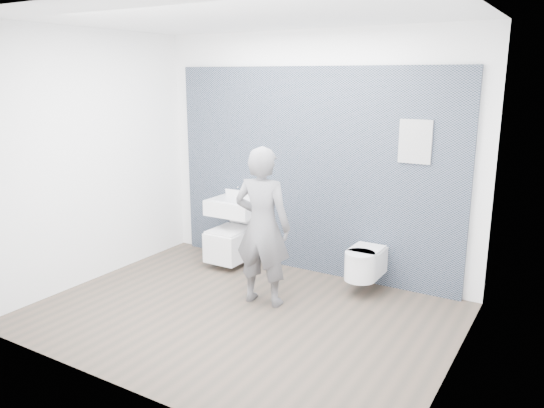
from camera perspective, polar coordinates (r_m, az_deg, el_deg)
The scene contains 8 objects.
ground at distance 5.35m, azimuth -3.38°, elevation -11.79°, with size 4.00×4.00×0.00m, color #4F4034.
room_shell at distance 4.86m, azimuth -3.67°, elevation 7.04°, with size 4.00×4.00×4.00m.
tile_wall at distance 6.52m, azimuth 3.97°, elevation -7.01°, with size 3.60×0.06×2.40m, color black.
washbasin at distance 6.53m, azimuth -4.04°, elevation -0.29°, with size 0.62×0.47×0.47m.
toilet_square at distance 6.59m, azimuth -4.32°, elevation -4.09°, with size 0.43×0.62×0.83m.
toilet_rounded at distance 5.82m, azimuth 9.86°, elevation -6.30°, with size 0.34×0.57×0.31m.
info_placard at distance 6.06m, azimuth 14.19°, elevation -9.04°, with size 0.34×0.03×0.45m, color silver.
visitor at distance 5.34m, azimuth -1.03°, elevation -2.46°, with size 0.60×0.39×1.63m, color slate.
Camera 1 is at (2.75, -3.97, 2.30)m, focal length 35.00 mm.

